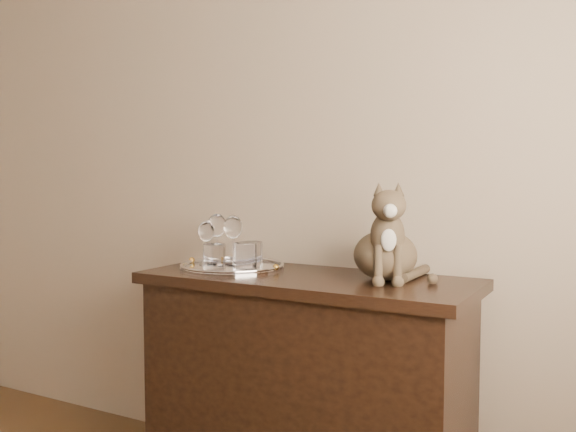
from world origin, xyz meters
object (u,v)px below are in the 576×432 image
object	(u,v)px
wine_glass_d	(233,240)
wine_glass_a	(217,239)
sideboard	(307,392)
wine_glass_c	(206,243)
tray	(232,267)
cat	(386,231)
tumbler_a	(245,256)
tumbler_b	(214,257)
tumbler_c	(251,255)

from	to	relation	value
wine_glass_d	wine_glass_a	bearing A→B (deg)	174.28
sideboard	wine_glass_c	distance (m)	0.68
tray	wine_glass_d	size ratio (longest dim) A/B	2.06
cat	sideboard	bearing A→B (deg)	168.63
wine_glass_a	tumbler_a	size ratio (longest dim) A/B	2.00
wine_glass_c	tumbler_b	xyz separation A→B (m)	(0.09, -0.08, -0.04)
wine_glass_d	tumbler_c	size ratio (longest dim) A/B	1.98
tumbler_c	cat	xyz separation A→B (m)	(0.52, 0.04, 0.11)
tumbler_c	sideboard	bearing A→B (deg)	-5.84
wine_glass_c	tumbler_c	world-z (taller)	wine_glass_c
tumbler_a	wine_glass_a	bearing A→B (deg)	156.61
wine_glass_a	tumbler_b	distance (m)	0.16
sideboard	tumbler_a	distance (m)	0.54
tumbler_b	tumbler_c	size ratio (longest dim) A/B	0.95
tumbler_a	tumbler_b	world-z (taller)	tumbler_a
tray	wine_glass_c	size ratio (longest dim) A/B	2.33
tumbler_b	tumbler_c	xyz separation A→B (m)	(0.10, 0.10, 0.00)
wine_glass_a	tumbler_a	distance (m)	0.21
wine_glass_a	tray	bearing A→B (deg)	-20.99
wine_glass_a	wine_glass_d	world-z (taller)	wine_glass_a
tray	tumbler_a	world-z (taller)	tumbler_a
tray	tumbler_b	distance (m)	0.11
tumbler_a	tumbler_b	distance (m)	0.12
wine_glass_d	tumbler_a	distance (m)	0.13
sideboard	cat	world-z (taller)	cat
tumbler_a	tumbler_c	world-z (taller)	same
wine_glass_d	tumbler_c	xyz separation A→B (m)	(0.10, -0.02, -0.05)
tray	wine_glass_d	xyz separation A→B (m)	(-0.02, 0.03, 0.10)
sideboard	tumbler_a	world-z (taller)	tumbler_a
sideboard	wine_glass_c	bearing A→B (deg)	179.57
tumbler_a	wine_glass_d	bearing A→B (deg)	144.83
wine_glass_d	tumbler_b	bearing A→B (deg)	-91.12
tumbler_a	cat	size ratio (longest dim) A/B	0.29
sideboard	tumbler_b	world-z (taller)	tumbler_b
wine_glass_c	cat	bearing A→B (deg)	4.93
wine_glass_c	tray	bearing A→B (deg)	7.63
sideboard	wine_glass_c	size ratio (longest dim) A/B	6.99
cat	tumbler_c	bearing A→B (deg)	159.41
wine_glass_a	tumbler_b	size ratio (longest dim) A/B	2.11
wine_glass_c	tumbler_c	xyz separation A→B (m)	(0.19, 0.02, -0.04)
tray	tumbler_b	world-z (taller)	tumbler_b
wine_glass_a	cat	size ratio (longest dim) A/B	0.58
tumbler_a	cat	bearing A→B (deg)	9.74
wine_glass_c	tumbler_b	size ratio (longest dim) A/B	1.84
wine_glass_c	wine_glass_d	bearing A→B (deg)	24.53
wine_glass_d	tumbler_a	xyz separation A→B (m)	(0.10, -0.07, -0.05)
tray	wine_glass_a	xyz separation A→B (m)	(-0.10, 0.04, 0.10)
sideboard	tray	distance (m)	0.54
sideboard	wine_glass_a	distance (m)	0.69
tumbler_a	tumbler_b	xyz separation A→B (m)	(-0.10, -0.05, -0.00)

